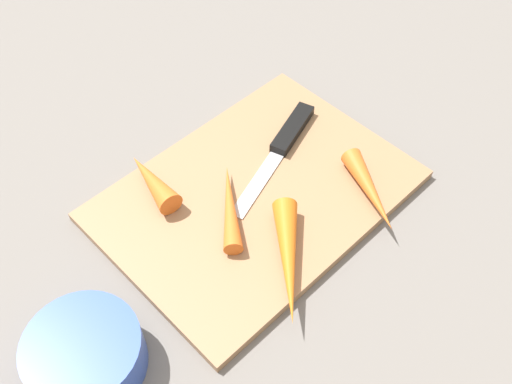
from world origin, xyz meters
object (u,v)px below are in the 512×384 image
carrot_short (370,191)px  carrot_longest (288,260)px  cutting_board (256,195)px  carrot_shortest (152,181)px  knife (288,136)px  carrot_long (227,204)px  small_bowl (85,355)px

carrot_short → carrot_longest: bearing=-63.2°
carrot_longest → cutting_board: bearing=-163.0°
cutting_board → carrot_shortest: carrot_shortest is taller
knife → carrot_shortest: carrot_shortest is taller
carrot_shortest → carrot_long: (-0.04, 0.09, -0.00)m
carrot_long → cutting_board: bearing=-56.6°
knife → carrot_short: carrot_short is taller
small_bowl → carrot_longest: bearing=163.4°
carrot_short → small_bowl: bearing=-73.3°
carrot_longest → carrot_long: 0.10m
cutting_board → small_bowl: small_bowl is taller
carrot_short → carrot_long: 0.17m
cutting_board → carrot_shortest: size_ratio=3.96×
cutting_board → carrot_longest: size_ratio=2.43×
cutting_board → small_bowl: size_ratio=3.15×
carrot_shortest → carrot_short: bearing=-128.8°
knife → carrot_long: carrot_long is taller
carrot_longest → carrot_shortest: (0.04, -0.19, 0.00)m
cutting_board → carrot_longest: 0.11m
cutting_board → carrot_shortest: (0.08, -0.09, 0.02)m
cutting_board → carrot_shortest: bearing=-46.8°
carrot_shortest → carrot_long: bearing=-145.2°
carrot_longest → carrot_shortest: size_ratio=1.63×
carrot_short → carrot_shortest: (0.18, -0.19, 0.00)m
carrot_longest → small_bowl: small_bowl is taller
carrot_longest → small_bowl: (0.22, -0.06, -0.00)m
carrot_longest → knife: bearing=176.8°
carrot_shortest → cutting_board: bearing=-128.3°
knife → small_bowl: bearing=-7.3°
knife → carrot_long: (0.13, 0.03, 0.01)m
carrot_longest → carrot_shortest: same height
knife → carrot_long: size_ratio=1.62×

